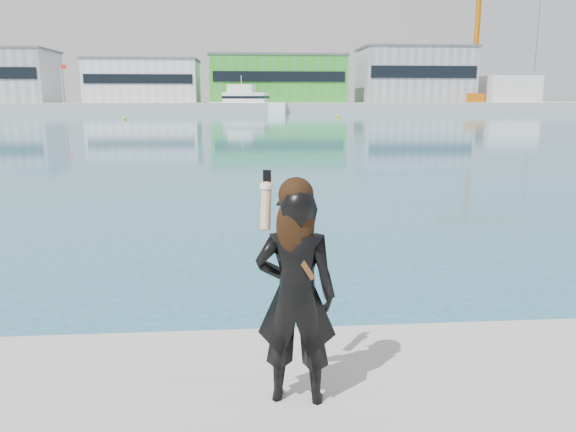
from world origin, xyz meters
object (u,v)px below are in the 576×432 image
object	(u,v)px
dock_crane	(481,42)
buoy_near	(338,117)
buoy_far	(125,120)
motor_yacht	(248,102)
woman	(296,290)

from	to	relation	value
dock_crane	buoy_near	size ratio (longest dim) A/B	48.00
buoy_near	buoy_far	bearing A→B (deg)	-164.69
motor_yacht	woman	size ratio (longest dim) A/B	10.01
dock_crane	motor_yacht	xyz separation A→B (m)	(-52.13, -8.28, -12.96)
woman	motor_yacht	bearing A→B (deg)	-81.03
buoy_far	buoy_near	bearing A→B (deg)	15.31
buoy_far	woman	xyz separation A→B (m)	(16.67, -76.51, 1.64)
buoy_far	dock_crane	bearing A→B (deg)	33.36
dock_crane	buoy_near	distance (m)	55.47
dock_crane	buoy_far	distance (m)	84.61
buoy_near	buoy_far	distance (m)	32.42
dock_crane	buoy_far	xyz separation A→B (m)	(-69.54, -45.78, -15.07)
buoy_near	dock_crane	bearing A→B (deg)	44.20
dock_crane	woman	distance (m)	133.91
buoy_far	woman	size ratio (longest dim) A/B	0.30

